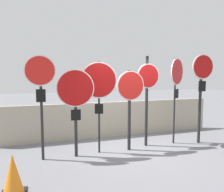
{
  "coord_description": "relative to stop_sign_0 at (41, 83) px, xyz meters",
  "views": [
    {
      "loc": [
        -2.26,
        -5.43,
        2.09
      ],
      "look_at": [
        -0.48,
        0.0,
        1.51
      ],
      "focal_mm": 35.0,
      "sensor_mm": 36.0,
      "label": 1
    }
  ],
  "objects": [
    {
      "name": "ground_plane",
      "position": [
        2.26,
        0.03,
        -1.87
      ],
      "size": [
        40.0,
        40.0,
        0.0
      ],
      "primitive_type": "plane",
      "color": "slate"
    },
    {
      "name": "fence_back",
      "position": [
        2.26,
        1.44,
        -1.29
      ],
      "size": [
        7.33,
        0.12,
        1.16
      ],
      "color": "#A89E89",
      "rests_on": "ground"
    },
    {
      "name": "stop_sign_0",
      "position": [
        0.0,
        0.0,
        0.0
      ],
      "size": [
        0.73,
        0.15,
        2.53
      ],
      "rotation": [
        0.0,
        0.0,
        -0.1
      ],
      "color": "black",
      "rests_on": "ground"
    },
    {
      "name": "stop_sign_1",
      "position": [
        0.81,
        -0.05,
        -0.32
      ],
      "size": [
        0.93,
        0.16,
        2.21
      ],
      "rotation": [
        0.0,
        0.0,
        -0.05
      ],
      "color": "black",
      "rests_on": "ground"
    },
    {
      "name": "stop_sign_2",
      "position": [
        1.43,
        0.04,
        -0.06
      ],
      "size": [
        0.91,
        0.29,
        2.42
      ],
      "rotation": [
        0.0,
        0.0,
        -0.28
      ],
      "color": "black",
      "rests_on": "ground"
    },
    {
      "name": "stop_sign_3",
      "position": [
        2.28,
        -0.02,
        -0.34
      ],
      "size": [
        0.79,
        0.16,
        2.19
      ],
      "rotation": [
        0.0,
        0.0,
        0.06
      ],
      "color": "black",
      "rests_on": "ground"
    },
    {
      "name": "stop_sign_4",
      "position": [
        2.89,
        0.17,
        -0.18
      ],
      "size": [
        0.7,
        0.16,
        2.59
      ],
      "rotation": [
        0.0,
        0.0,
        0.07
      ],
      "color": "black",
      "rests_on": "ground"
    },
    {
      "name": "stop_sign_5",
      "position": [
        3.81,
        0.11,
        0.08
      ],
      "size": [
        0.68,
        0.44,
        2.56
      ],
      "rotation": [
        0.0,
        0.0,
        0.56
      ],
      "color": "black",
      "rests_on": "ground"
    },
    {
      "name": "stop_sign_6",
      "position": [
        4.54,
        -0.1,
        -0.02
      ],
      "size": [
        0.73,
        0.14,
        2.66
      ],
      "rotation": [
        0.0,
        0.0,
        0.01
      ],
      "color": "black",
      "rests_on": "ground"
    },
    {
      "name": "traffic_cone_0",
      "position": [
        -0.5,
        -1.45,
        -1.51
      ],
      "size": [
        0.43,
        0.43,
        0.73
      ],
      "color": "black",
      "rests_on": "ground"
    }
  ]
}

